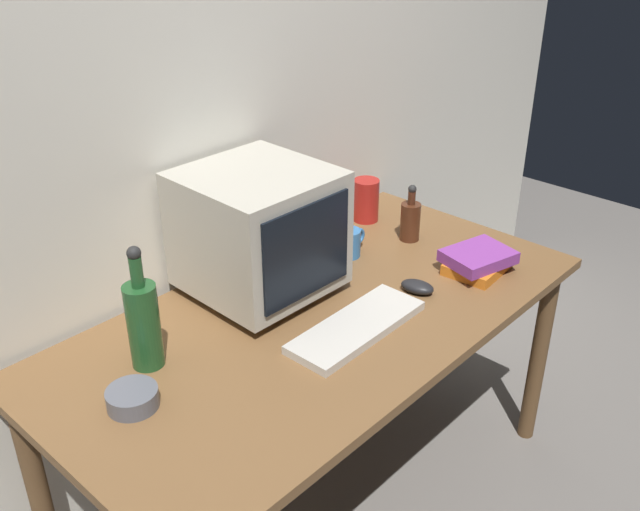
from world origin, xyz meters
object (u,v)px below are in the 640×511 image
object	(u,v)px
book_stack	(478,261)
crt_monitor	(259,232)
keyboard	(357,326)
computer_mouse	(417,287)
metal_canister	(366,200)
bottle_short	(410,220)
cd_spindle	(132,398)
bottle_tall	(143,322)
mug	(349,243)

from	to	relation	value
book_stack	crt_monitor	bearing A→B (deg)	142.66
keyboard	computer_mouse	world-z (taller)	computer_mouse
crt_monitor	metal_canister	xyz separation A→B (m)	(0.58, 0.09, -0.12)
bottle_short	metal_canister	world-z (taller)	bottle_short
keyboard	book_stack	bearing A→B (deg)	-8.12
crt_monitor	cd_spindle	world-z (taller)	crt_monitor
cd_spindle	metal_canister	distance (m)	1.17
computer_mouse	bottle_tall	world-z (taller)	bottle_tall
keyboard	bottle_short	size ratio (longest dim) A/B	2.15
bottle_tall	cd_spindle	distance (m)	0.19
bottle_short	mug	bearing A→B (deg)	161.43
crt_monitor	book_stack	bearing A→B (deg)	-37.34
computer_mouse	bottle_tall	size ratio (longest dim) A/B	0.30
bottle_short	book_stack	xyz separation A→B (m)	(-0.04, -0.28, -0.04)
computer_mouse	bottle_tall	distance (m)	0.80
book_stack	cd_spindle	xyz separation A→B (m)	(-1.08, 0.24, -0.01)
crt_monitor	book_stack	world-z (taller)	crt_monitor
computer_mouse	mug	world-z (taller)	mug
crt_monitor	mug	xyz separation A→B (m)	(0.34, -0.04, -0.15)
computer_mouse	cd_spindle	distance (m)	0.88
bottle_short	keyboard	bearing A→B (deg)	-157.50
bottle_short	mug	world-z (taller)	bottle_short
computer_mouse	bottle_short	bearing A→B (deg)	27.22
keyboard	mug	world-z (taller)	mug
bottle_short	cd_spindle	bearing A→B (deg)	-177.90
book_stack	keyboard	bearing A→B (deg)	172.74
mug	computer_mouse	bearing A→B (deg)	-97.38
book_stack	mug	world-z (taller)	mug
bottle_short	book_stack	bearing A→B (deg)	-97.37
bottle_short	metal_canister	size ratio (longest dim) A/B	1.30
crt_monitor	book_stack	size ratio (longest dim) A/B	1.72
bottle_short	bottle_tall	bearing A→B (deg)	176.15
computer_mouse	metal_canister	world-z (taller)	metal_canister
keyboard	book_stack	distance (m)	0.50
bottle_tall	cd_spindle	world-z (taller)	bottle_tall
keyboard	computer_mouse	xyz separation A→B (m)	(0.27, -0.00, 0.01)
mug	metal_canister	bearing A→B (deg)	28.09
mug	cd_spindle	size ratio (longest dim) A/B	1.00
bottle_tall	mug	world-z (taller)	bottle_tall
book_stack	cd_spindle	distance (m)	1.11
bottle_tall	book_stack	size ratio (longest dim) A/B	1.44
bottle_tall	metal_canister	xyz separation A→B (m)	(1.02, 0.14, -0.05)
mug	book_stack	bearing A→B (deg)	-62.45
keyboard	book_stack	xyz separation A→B (m)	(0.50, -0.06, 0.02)
computer_mouse	bottle_short	world-z (taller)	bottle_short
crt_monitor	bottle_tall	xyz separation A→B (m)	(-0.43, -0.05, -0.07)
cd_spindle	keyboard	bearing A→B (deg)	-17.04
crt_monitor	computer_mouse	world-z (taller)	crt_monitor
crt_monitor	bottle_short	world-z (taller)	crt_monitor
book_stack	cd_spindle	bearing A→B (deg)	167.36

